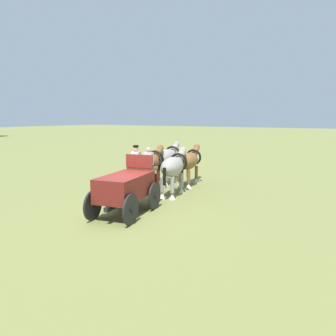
# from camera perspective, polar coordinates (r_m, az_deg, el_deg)

# --- Properties ---
(ground_plane) EXTENTS (220.00, 220.00, 0.00)m
(ground_plane) POSITION_cam_1_polar(r_m,az_deg,el_deg) (13.00, -7.38, -8.01)
(ground_plane) COLOR olive
(show_wagon) EXTENTS (5.60, 2.23, 2.57)m
(show_wagon) POSITION_cam_1_polar(r_m,az_deg,el_deg) (12.90, -7.07, -3.14)
(show_wagon) COLOR maroon
(show_wagon) RESTS_ON ground
(draft_horse_rear_near) EXTENTS (3.16, 1.36, 2.30)m
(draft_horse_rear_near) POSITION_cam_1_polar(r_m,az_deg,el_deg) (16.19, -3.41, 0.54)
(draft_horse_rear_near) COLOR brown
(draft_horse_rear_near) RESTS_ON ground
(draft_horse_rear_off) EXTENTS (2.98, 1.29, 2.23)m
(draft_horse_rear_off) POSITION_cam_1_polar(r_m,az_deg,el_deg) (15.72, 0.93, 0.09)
(draft_horse_rear_off) COLOR #9E998E
(draft_horse_rear_off) RESTS_ON ground
(draft_horse_lead_near) EXTENTS (3.17, 1.39, 2.30)m
(draft_horse_lead_near) POSITION_cam_1_polar(r_m,az_deg,el_deg) (18.56, -0.13, 1.63)
(draft_horse_lead_near) COLOR #9E998E
(draft_horse_lead_near) RESTS_ON ground
(draft_horse_lead_off) EXTENTS (3.13, 1.30, 2.18)m
(draft_horse_lead_off) POSITION_cam_1_polar(r_m,az_deg,el_deg) (18.17, 3.72, 1.13)
(draft_horse_lead_off) COLOR brown
(draft_horse_lead_off) RESTS_ON ground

